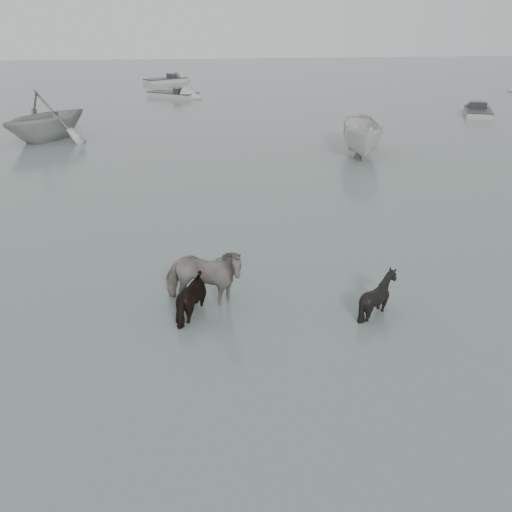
{
  "coord_description": "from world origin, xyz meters",
  "views": [
    {
      "loc": [
        -1.69,
        -12.93,
        6.73
      ],
      "look_at": [
        -0.35,
        0.0,
        1.0
      ],
      "focal_mm": 40.0,
      "sensor_mm": 36.0,
      "label": 1
    }
  ],
  "objects": [
    {
      "name": "skiff_far",
      "position": [
        -4.42,
        44.01,
        0.38
      ],
      "size": [
        5.53,
        4.38,
        0.75
      ],
      "primitive_type": null,
      "rotation": [
        0.0,
        0.0,
        0.58
      ],
      "color": "#A2A4A2",
      "rests_on": "ground"
    },
    {
      "name": "pony_dark",
      "position": [
        -1.77,
        -0.95,
        0.72
      ],
      "size": [
        1.31,
        1.5,
        1.44
      ],
      "primitive_type": "imported",
      "rotation": [
        0.0,
        0.0,
        1.64
      ],
      "color": "black",
      "rests_on": "ground"
    },
    {
      "name": "skiff_mid",
      "position": [
        -3.46,
        34.44,
        0.38
      ],
      "size": [
        5.57,
        4.61,
        0.75
      ],
      "primitive_type": null,
      "rotation": [
        0.0,
        0.0,
        -0.62
      ],
      "color": "#949694",
      "rests_on": "ground"
    },
    {
      "name": "pony_pinto",
      "position": [
        -1.69,
        -0.53,
        0.88
      ],
      "size": [
        2.28,
        1.57,
        1.76
      ],
      "primitive_type": "imported",
      "rotation": [
        0.0,
        0.0,
        1.24
      ],
      "color": "black",
      "rests_on": "ground"
    },
    {
      "name": "skiff_port",
      "position": [
        17.08,
        24.06,
        0.38
      ],
      "size": [
        3.28,
        5.17,
        0.75
      ],
      "primitive_type": null,
      "rotation": [
        0.0,
        0.0,
        1.2
      ],
      "color": "#959795",
      "rests_on": "ground"
    },
    {
      "name": "boat_small",
      "position": [
        6.31,
        14.0,
        0.94
      ],
      "size": [
        2.74,
        5.14,
        1.88
      ],
      "primitive_type": "imported",
      "rotation": [
        0.0,
        0.0,
        -0.19
      ],
      "color": "silver",
      "rests_on": "ground"
    },
    {
      "name": "rowboat_trail",
      "position": [
        -9.74,
        19.04,
        1.39
      ],
      "size": [
        6.82,
        6.96,
        2.78
      ],
      "primitive_type": "imported",
      "rotation": [
        0.0,
        0.0,
        2.49
      ],
      "color": "#A1A4A2",
      "rests_on": "ground"
    },
    {
      "name": "ground",
      "position": [
        0.0,
        0.0,
        0.0
      ],
      "size": [
        140.0,
        140.0,
        0.0
      ],
      "primitive_type": "plane",
      "color": "#52615D",
      "rests_on": "ground"
    },
    {
      "name": "pony_black",
      "position": [
        2.42,
        -1.35,
        0.65
      ],
      "size": [
        1.2,
        1.07,
        1.3
      ],
      "primitive_type": "imported",
      "rotation": [
        0.0,
        0.0,
        1.55
      ],
      "color": "black",
      "rests_on": "ground"
    }
  ]
}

